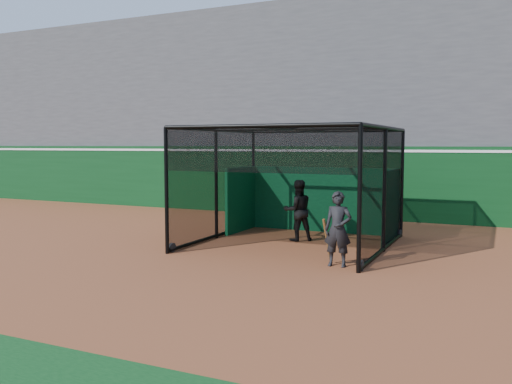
% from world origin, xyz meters
% --- Properties ---
extents(ground, '(120.00, 120.00, 0.00)m').
position_xyz_m(ground, '(0.00, 0.00, 0.00)').
color(ground, brown).
rests_on(ground, ground).
extents(outfield_wall, '(50.00, 0.50, 2.50)m').
position_xyz_m(outfield_wall, '(0.00, 8.50, 1.29)').
color(outfield_wall, '#0A3915').
rests_on(outfield_wall, ground).
extents(grandstand, '(50.00, 7.85, 8.95)m').
position_xyz_m(grandstand, '(0.00, 12.27, 4.48)').
color(grandstand, '#4C4C4F').
rests_on(grandstand, ground).
extents(batting_cage, '(4.65, 4.86, 2.96)m').
position_xyz_m(batting_cage, '(0.94, 2.93, 1.47)').
color(batting_cage, black).
rests_on(batting_cage, ground).
extents(batter, '(1.00, 0.97, 1.63)m').
position_xyz_m(batter, '(0.84, 3.45, 0.81)').
color(batter, black).
rests_on(batter, ground).
extents(on_deck_player, '(0.62, 0.43, 1.59)m').
position_xyz_m(on_deck_player, '(2.68, 0.92, 0.79)').
color(on_deck_player, black).
rests_on(on_deck_player, ground).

